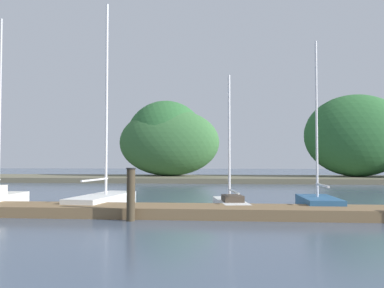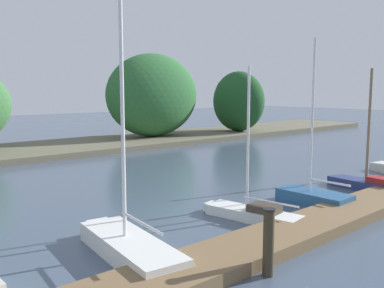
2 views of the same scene
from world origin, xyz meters
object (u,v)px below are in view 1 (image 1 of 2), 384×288
Objects in this scene: mooring_piling_1 at (131,194)px; sailboat_3 at (230,202)px; sailboat_2 at (105,198)px; sailboat_4 at (318,202)px.

sailboat_3 is at bearing 45.88° from mooring_piling_1.
sailboat_2 is 1.29× the size of sailboat_4.
sailboat_2 is at bearing 86.50° from sailboat_4.
sailboat_3 is at bearing -83.38° from sailboat_2.
mooring_piling_1 is at bearing 126.25° from sailboat_3.
mooring_piling_1 is at bearing 113.78° from sailboat_4.
sailboat_2 is at bearing 119.50° from mooring_piling_1.
sailboat_4 reaches higher than sailboat_3.
mooring_piling_1 is (-3.04, -3.14, 0.54)m from sailboat_3.
sailboat_4 is (3.17, -0.29, 0.05)m from sailboat_3.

